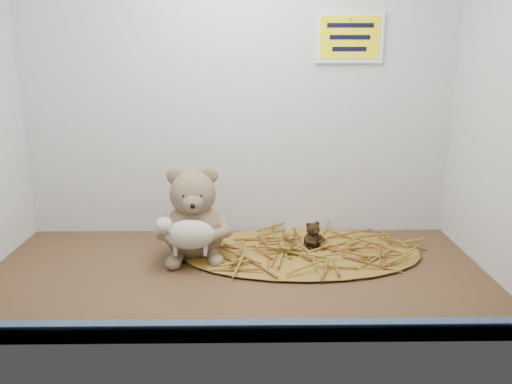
{
  "coord_description": "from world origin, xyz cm",
  "views": [
    {
      "loc": [
        3.06,
        -109.93,
        50.56
      ],
      "look_at": [
        4.59,
        3.37,
        19.25
      ],
      "focal_mm": 35.0,
      "sensor_mm": 36.0,
      "label": 1
    }
  ],
  "objects_px": {
    "main_teddy": "(193,212)",
    "mini_teddy_tan": "(289,239)",
    "toy_lamb": "(190,235)",
    "mini_teddy_brown": "(313,234)"
  },
  "relations": [
    {
      "from": "main_teddy",
      "to": "mini_teddy_tan",
      "type": "relative_size",
      "value": 3.34
    },
    {
      "from": "mini_teddy_brown",
      "to": "mini_teddy_tan",
      "type": "bearing_deg",
      "value": -171.12
    },
    {
      "from": "mini_teddy_tan",
      "to": "mini_teddy_brown",
      "type": "distance_m",
      "value": 0.08
    },
    {
      "from": "mini_teddy_tan",
      "to": "mini_teddy_brown",
      "type": "height_order",
      "value": "mini_teddy_brown"
    },
    {
      "from": "main_teddy",
      "to": "toy_lamb",
      "type": "height_order",
      "value": "main_teddy"
    },
    {
      "from": "main_teddy",
      "to": "mini_teddy_brown",
      "type": "relative_size",
      "value": 3.28
    },
    {
      "from": "mini_teddy_tan",
      "to": "mini_teddy_brown",
      "type": "relative_size",
      "value": 0.98
    },
    {
      "from": "mini_teddy_brown",
      "to": "toy_lamb",
      "type": "bearing_deg",
      "value": 178.51
    },
    {
      "from": "toy_lamb",
      "to": "mini_teddy_tan",
      "type": "relative_size",
      "value": 2.22
    },
    {
      "from": "toy_lamb",
      "to": "main_teddy",
      "type": "bearing_deg",
      "value": 90.0
    }
  ]
}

